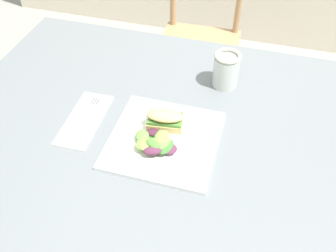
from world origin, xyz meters
name	(u,v)px	position (x,y,z in m)	size (l,w,h in m)	color
dining_table	(179,164)	(-0.13, 0.07, 0.63)	(1.39, 1.02, 0.74)	slate
chair_wooden_far	(199,42)	(-0.27, 1.02, 0.45)	(0.41, 0.41, 0.87)	tan
plate_lunch	(164,140)	(-0.17, 0.05, 0.74)	(0.29, 0.29, 0.01)	white
sandwich_half_front	(165,119)	(-0.18, 0.10, 0.78)	(0.11, 0.07, 0.06)	#DBB270
salad_mixed_greens	(156,142)	(-0.19, 0.02, 0.77)	(0.14, 0.11, 0.03)	#3D7033
napkin_folded	(85,119)	(-0.42, 0.07, 0.74)	(0.10, 0.23, 0.00)	silver
fork_on_napkin	(87,115)	(-0.42, 0.09, 0.75)	(0.03, 0.19, 0.00)	silver
mason_jar_iced_tea	(226,71)	(-0.06, 0.34, 0.79)	(0.08, 0.08, 0.11)	#995623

